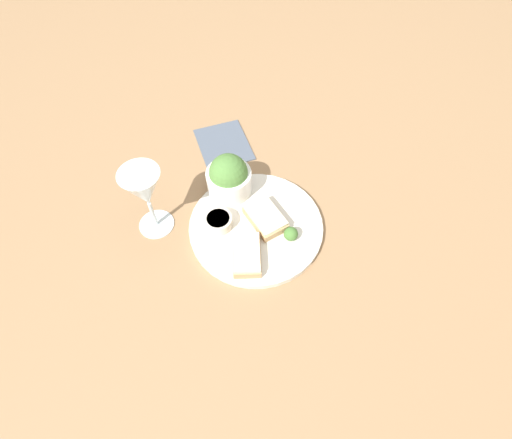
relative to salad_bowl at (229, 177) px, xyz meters
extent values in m
plane|color=#93704C|center=(-0.11, 0.02, -0.06)|extent=(4.00, 4.00, 0.00)
cylinder|color=silver|center=(-0.11, 0.02, -0.05)|extent=(0.29, 0.29, 0.01)
cylinder|color=white|center=(0.00, 0.00, -0.01)|extent=(0.10, 0.10, 0.06)
sphere|color=#4C7A38|center=(0.00, 0.00, 0.01)|extent=(0.08, 0.08, 0.08)
cylinder|color=beige|center=(-0.06, 0.08, -0.03)|extent=(0.06, 0.06, 0.03)
cylinder|color=tan|center=(-0.06, 0.08, -0.02)|extent=(0.05, 0.05, 0.01)
cube|color=tan|center=(-0.12, -0.01, -0.03)|extent=(0.10, 0.07, 0.02)
cube|color=#F4E5C1|center=(-0.12, -0.01, -0.02)|extent=(0.09, 0.07, 0.01)
cube|color=tan|center=(-0.16, 0.08, -0.03)|extent=(0.11, 0.10, 0.02)
cube|color=#F4E5C1|center=(-0.16, 0.08, -0.02)|extent=(0.10, 0.10, 0.01)
cylinder|color=silver|center=(0.03, 0.18, -0.05)|extent=(0.08, 0.08, 0.01)
cylinder|color=silver|center=(0.03, 0.18, -0.02)|extent=(0.01, 0.01, 0.07)
cone|color=silver|center=(0.03, 0.18, 0.07)|extent=(0.08, 0.08, 0.09)
sphere|color=#477533|center=(-0.18, -0.02, -0.03)|extent=(0.03, 0.03, 0.03)
cube|color=#4C5666|center=(0.13, -0.08, -0.05)|extent=(0.18, 0.17, 0.01)
camera|label=1|loc=(-0.48, 0.32, 0.67)|focal=28.00mm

